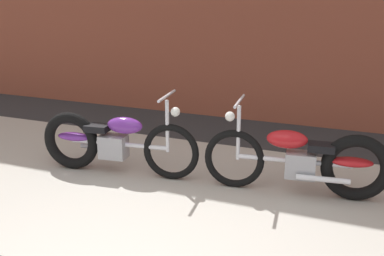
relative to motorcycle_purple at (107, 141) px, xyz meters
name	(u,v)px	position (x,y,z in m)	size (l,w,h in m)	color
sidewalk_slab	(202,196)	(1.31, -0.22, -0.40)	(36.00, 3.50, 0.01)	#B2ADA3
motorcycle_purple	(107,141)	(0.00, 0.00, 0.00)	(2.00, 0.58, 1.03)	black
motorcycle_red	(308,161)	(2.36, 0.26, 0.00)	(2.00, 0.58, 1.03)	black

